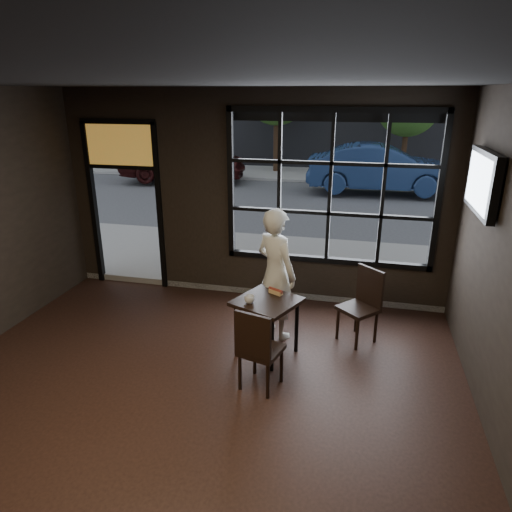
% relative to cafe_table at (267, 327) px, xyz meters
% --- Properties ---
extents(floor, '(6.00, 7.00, 0.02)m').
position_rel_cafe_table_xyz_m(floor, '(-0.63, -1.79, -0.38)').
color(floor, black).
rests_on(floor, ground).
extents(ceiling, '(6.00, 7.00, 0.02)m').
position_rel_cafe_table_xyz_m(ceiling, '(-0.63, -1.79, 2.84)').
color(ceiling, black).
rests_on(ceiling, ground).
extents(window_frame, '(3.06, 0.12, 2.28)m').
position_rel_cafe_table_xyz_m(window_frame, '(0.57, 1.71, 1.43)').
color(window_frame, black).
rests_on(window_frame, ground).
extents(stained_transom, '(1.20, 0.06, 0.70)m').
position_rel_cafe_table_xyz_m(stained_transom, '(-2.73, 1.71, 1.98)').
color(stained_transom, orange).
rests_on(stained_transom, ground).
extents(street_asphalt, '(60.00, 41.00, 0.04)m').
position_rel_cafe_table_xyz_m(street_asphalt, '(-0.63, 22.21, -0.39)').
color(street_asphalt, '#545456').
rests_on(street_asphalt, ground).
extents(building_across, '(28.00, 12.00, 15.00)m').
position_rel_cafe_table_xyz_m(building_across, '(-0.63, 21.21, 7.13)').
color(building_across, '#5B5956').
rests_on(building_across, ground).
extents(cafe_table, '(0.91, 0.91, 0.75)m').
position_rel_cafe_table_xyz_m(cafe_table, '(0.00, 0.00, 0.00)').
color(cafe_table, black).
rests_on(cafe_table, floor).
extents(chair_near, '(0.52, 0.52, 0.98)m').
position_rel_cafe_table_xyz_m(chair_near, '(0.08, -0.67, 0.12)').
color(chair_near, black).
rests_on(chair_near, floor).
extents(chair_window, '(0.61, 0.61, 0.99)m').
position_rel_cafe_table_xyz_m(chair_window, '(1.09, 0.59, 0.12)').
color(chair_window, black).
rests_on(chair_window, floor).
extents(man, '(0.77, 0.71, 1.76)m').
position_rel_cafe_table_xyz_m(man, '(0.01, 0.53, 0.51)').
color(man, silver).
rests_on(man, floor).
extents(hotdog, '(0.21, 0.16, 0.06)m').
position_rel_cafe_table_xyz_m(hotdog, '(0.07, 0.20, 0.40)').
color(hotdog, tan).
rests_on(hotdog, cafe_table).
extents(cup, '(0.16, 0.16, 0.10)m').
position_rel_cafe_table_xyz_m(cup, '(-0.19, -0.13, 0.42)').
color(cup, silver).
rests_on(cup, cafe_table).
extents(tv, '(0.13, 1.17, 0.68)m').
position_rel_cafe_table_xyz_m(tv, '(2.30, 0.46, 1.82)').
color(tv, black).
rests_on(tv, wall_right).
extents(navy_car, '(4.64, 1.79, 1.51)m').
position_rel_cafe_table_xyz_m(navy_car, '(1.53, 10.15, 0.48)').
color(navy_car, navy).
rests_on(navy_car, street_asphalt).
extents(maroon_car, '(4.73, 2.59, 1.52)m').
position_rel_cafe_table_xyz_m(maroon_car, '(-5.36, 10.70, 0.49)').
color(maroon_car, black).
rests_on(maroon_car, street_asphalt).
extents(tree_left, '(2.66, 2.66, 4.54)m').
position_rel_cafe_table_xyz_m(tree_left, '(-2.50, 13.53, 2.83)').
color(tree_left, '#332114').
rests_on(tree_left, street_asphalt).
extents(tree_right, '(2.25, 2.25, 3.85)m').
position_rel_cafe_table_xyz_m(tree_right, '(2.40, 13.00, 2.33)').
color(tree_right, '#332114').
rests_on(tree_right, street_asphalt).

